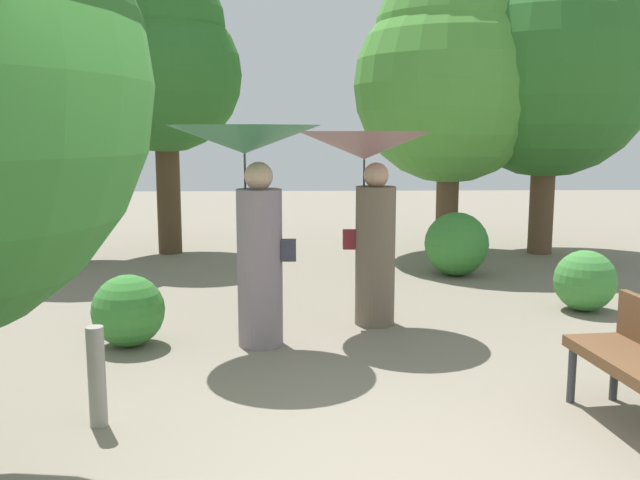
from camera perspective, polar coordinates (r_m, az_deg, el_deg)
person_left at (r=6.35m, az=-5.81°, el=4.59°), size 1.39×1.39×2.06m
person_right at (r=7.05m, az=3.99°, el=4.89°), size 1.37×1.37×2.00m
tree_near_left at (r=11.21m, az=-20.86°, el=13.55°), size 2.50×2.50×4.52m
tree_near_right at (r=11.47m, az=10.79°, el=13.61°), size 3.10×3.10×4.69m
tree_mid_right at (r=11.91m, az=18.44°, el=14.29°), size 3.37×3.37×5.07m
tree_far_back at (r=11.62m, az=-12.79°, el=14.32°), size 2.47×2.47×4.65m
bush_path_right at (r=6.71m, az=-15.60°, el=-5.66°), size 0.68×0.68×0.68m
bush_behind_bench at (r=9.79m, az=11.24°, el=-0.33°), size 0.89×0.89×0.89m
bush_far_side at (r=8.28m, az=21.10°, el=-3.17°), size 0.69×0.69×0.69m
path_marker_post at (r=5.00m, az=-18.00°, el=-10.72°), size 0.12×0.12×0.70m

